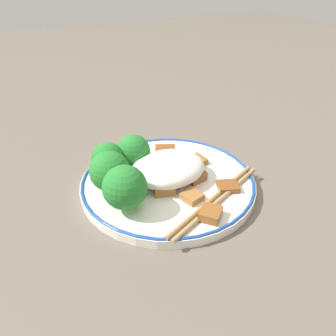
{
  "coord_description": "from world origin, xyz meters",
  "views": [
    {
      "loc": [
        -0.19,
        -0.36,
        0.3
      ],
      "look_at": [
        0.0,
        0.0,
        0.03
      ],
      "focal_mm": 35.0,
      "sensor_mm": 36.0,
      "label": 1
    }
  ],
  "objects_px": {
    "chopsticks": "(216,199)",
    "broccoli_back_right": "(110,171)",
    "broccoli_back_center": "(108,159)",
    "broccoli_mid_left": "(125,187)",
    "broccoli_back_left": "(133,151)",
    "plate": "(168,182)"
  },
  "relations": [
    {
      "from": "chopsticks",
      "to": "broccoli_back_right",
      "type": "bearing_deg",
      "value": 143.16
    },
    {
      "from": "broccoli_back_center",
      "to": "broccoli_mid_left",
      "type": "distance_m",
      "value": 0.09
    },
    {
      "from": "broccoli_back_right",
      "to": "broccoli_back_left",
      "type": "bearing_deg",
      "value": 39.0
    },
    {
      "from": "broccoli_back_left",
      "to": "broccoli_mid_left",
      "type": "relative_size",
      "value": 0.87
    },
    {
      "from": "broccoli_back_center",
      "to": "broccoli_back_right",
      "type": "bearing_deg",
      "value": -104.8
    },
    {
      "from": "plate",
      "to": "broccoli_back_right",
      "type": "xyz_separation_m",
      "value": [
        -0.09,
        0.01,
        0.04
      ]
    },
    {
      "from": "broccoli_back_center",
      "to": "broccoli_mid_left",
      "type": "bearing_deg",
      "value": -94.46
    },
    {
      "from": "broccoli_back_center",
      "to": "broccoli_mid_left",
      "type": "relative_size",
      "value": 0.84
    },
    {
      "from": "broccoli_back_right",
      "to": "chopsticks",
      "type": "xyz_separation_m",
      "value": [
        0.12,
        -0.09,
        -0.03
      ]
    },
    {
      "from": "plate",
      "to": "broccoli_back_left",
      "type": "distance_m",
      "value": 0.07
    },
    {
      "from": "chopsticks",
      "to": "plate",
      "type": "bearing_deg",
      "value": 113.07
    },
    {
      "from": "plate",
      "to": "broccoli_mid_left",
      "type": "bearing_deg",
      "value": -156.29
    },
    {
      "from": "broccoli_back_left",
      "to": "broccoli_back_right",
      "type": "bearing_deg",
      "value": -141.0
    },
    {
      "from": "broccoli_back_left",
      "to": "broccoli_back_center",
      "type": "distance_m",
      "value": 0.04
    },
    {
      "from": "broccoli_back_left",
      "to": "broccoli_back_right",
      "type": "distance_m",
      "value": 0.07
    },
    {
      "from": "broccoli_back_left",
      "to": "chopsticks",
      "type": "distance_m",
      "value": 0.15
    },
    {
      "from": "broccoli_back_center",
      "to": "chopsticks",
      "type": "relative_size",
      "value": 0.28
    },
    {
      "from": "broccoli_back_left",
      "to": "broccoli_back_center",
      "type": "xyz_separation_m",
      "value": [
        -0.04,
        -0.0,
        -0.0
      ]
    },
    {
      "from": "plate",
      "to": "chopsticks",
      "type": "bearing_deg",
      "value": -66.93
    },
    {
      "from": "broccoli_back_center",
      "to": "chopsticks",
      "type": "xyz_separation_m",
      "value": [
        0.11,
        -0.13,
        -0.03
      ]
    },
    {
      "from": "broccoli_back_left",
      "to": "plate",
      "type": "bearing_deg",
      "value": -59.15
    },
    {
      "from": "plate",
      "to": "broccoli_back_left",
      "type": "bearing_deg",
      "value": 120.85
    }
  ]
}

